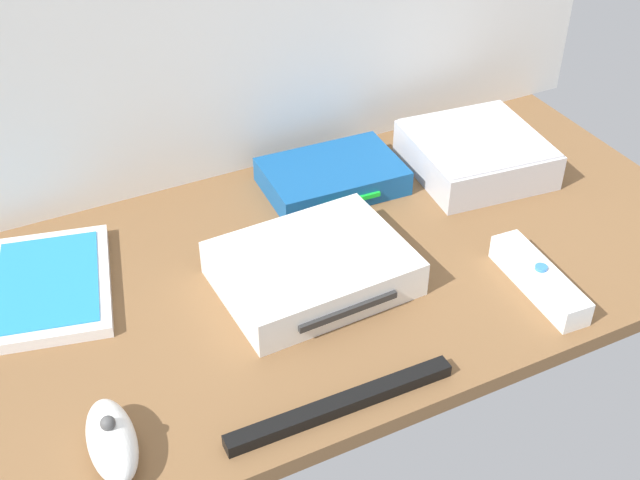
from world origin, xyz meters
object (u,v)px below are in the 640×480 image
game_console (313,269)px  mini_computer (476,154)px  network_router (332,176)px  remote_nunchuk (112,440)px  sensor_bar (342,404)px  game_case (49,285)px  remote_wand (539,279)px

game_console → mini_computer: bearing=19.0°
network_router → game_console: bearing=-120.6°
remote_nunchuk → sensor_bar: (21.24, -4.48, -1.34)cm
game_case → sensor_bar: game_case is taller
mini_computer → remote_wand: (-8.21, -24.27, -1.13)cm
game_console → game_case: bearing=153.9°
network_router → remote_wand: size_ratio=1.24×
mini_computer → game_case: bearing=179.6°
remote_wand → mini_computer: bearing=74.7°
network_router → remote_nunchuk: remote_nunchuk is taller
mini_computer → sensor_bar: bearing=-140.5°
game_console → sensor_bar: (-5.83, -18.27, -1.50)cm
game_console → mini_computer: (30.74, 11.86, 0.44)cm
remote_wand → sensor_bar: (-28.36, -5.86, -0.81)cm
mini_computer → sensor_bar: 47.42cm
game_case → remote_wand: size_ratio=1.44×
mini_computer → remote_wand: mini_computer is taller
mini_computer → network_router: bearing=165.8°
network_router → sensor_bar: 39.00cm
mini_computer → sensor_bar: size_ratio=0.78×
game_console → sensor_bar: size_ratio=0.90×
game_console → network_router: bearing=54.4°
mini_computer → network_router: size_ratio=1.01×
remote_wand → sensor_bar: 28.97cm
remote_wand → remote_nunchuk: (-49.60, -1.38, 0.53)cm
game_case → remote_nunchuk: bearing=-76.1°
mini_computer → sensor_bar: (-36.57, -30.13, -1.94)cm
game_console → remote_wand: 25.73cm
mini_computer → remote_wand: bearing=-108.7°
game_case → network_router: bearing=19.8°
game_console → remote_wand: (22.52, -12.42, -0.69)cm
mini_computer → remote_nunchuk: 63.25cm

